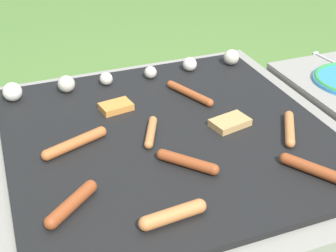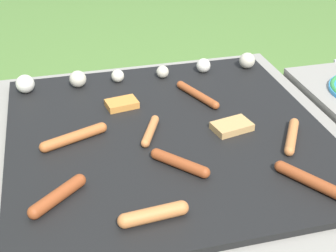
# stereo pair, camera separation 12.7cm
# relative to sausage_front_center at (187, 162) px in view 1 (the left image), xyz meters

# --- Properties ---
(ground_plane) EXTENTS (14.00, 14.00, 0.00)m
(ground_plane) POSITION_rel_sausage_front_center_xyz_m (0.01, 0.16, -0.45)
(ground_plane) COLOR #567F38
(grill) EXTENTS (0.98, 0.98, 0.44)m
(grill) POSITION_rel_sausage_front_center_xyz_m (0.01, 0.16, -0.23)
(grill) COLOR gray
(grill) RESTS_ON ground_plane
(sausage_front_center) EXTENTS (0.12, 0.13, 0.03)m
(sausage_front_center) POSITION_rel_sausage_front_center_xyz_m (0.00, 0.00, 0.00)
(sausage_front_center) COLOR #93421E
(sausage_front_center) RESTS_ON grill
(sausage_mid_right) EXTENTS (0.18, 0.09, 0.03)m
(sausage_mid_right) POSITION_rel_sausage_front_center_xyz_m (-0.24, 0.18, 0.00)
(sausage_mid_right) COLOR #B7602D
(sausage_mid_right) RESTS_ON grill
(sausage_back_right) EXTENTS (0.09, 0.18, 0.02)m
(sausage_back_right) POSITION_rel_sausage_front_center_xyz_m (0.15, 0.34, -0.00)
(sausage_back_right) COLOR #A34C23
(sausage_back_right) RESTS_ON grill
(sausage_front_right) EXTENTS (0.10, 0.15, 0.03)m
(sausage_front_right) POSITION_rel_sausage_front_center_xyz_m (0.32, 0.04, -0.00)
(sausage_front_right) COLOR #C6753D
(sausage_front_right) RESTS_ON grill
(sausage_back_left) EXTENTS (0.16, 0.04, 0.03)m
(sausage_back_left) POSITION_rel_sausage_front_center_xyz_m (-0.10, -0.16, 0.00)
(sausage_back_left) COLOR #C6753D
(sausage_back_left) RESTS_ON grill
(sausage_back_center) EXTENTS (0.08, 0.14, 0.02)m
(sausage_back_center) POSITION_rel_sausage_front_center_xyz_m (-0.04, 0.17, -0.00)
(sausage_back_center) COLOR #C6753D
(sausage_back_center) RESTS_ON grill
(sausage_front_left) EXTENTS (0.13, 0.12, 0.03)m
(sausage_front_left) POSITION_rel_sausage_front_center_xyz_m (-0.29, -0.05, 0.00)
(sausage_front_left) COLOR #93421E
(sausage_front_left) RESTS_ON grill
(sausage_mid_left) EXTENTS (0.12, 0.17, 0.03)m
(sausage_mid_left) POSITION_rel_sausage_front_center_xyz_m (0.28, -0.14, 0.00)
(sausage_mid_left) COLOR #93421E
(sausage_mid_left) RESTS_ON grill
(bread_slice_right) EXTENTS (0.12, 0.09, 0.02)m
(bread_slice_right) POSITION_rel_sausage_front_center_xyz_m (0.19, 0.13, -0.00)
(bread_slice_right) COLOR tan
(bread_slice_right) RESTS_ON grill
(bread_slice_center) EXTENTS (0.10, 0.08, 0.02)m
(bread_slice_center) POSITION_rel_sausage_front_center_xyz_m (-0.09, 0.34, -0.00)
(bread_slice_center) COLOR #D18438
(bread_slice_center) RESTS_ON grill
(mushroom_row) EXTENTS (0.81, 0.06, 0.06)m
(mushroom_row) POSITION_rel_sausage_front_center_xyz_m (-0.02, 0.51, 0.01)
(mushroom_row) COLOR silver
(mushroom_row) RESTS_ON grill
(fork_utensil) EXTENTS (0.04, 0.19, 0.01)m
(fork_utensil) POSITION_rel_sausage_front_center_xyz_m (0.73, 0.40, -0.01)
(fork_utensil) COLOR silver
(fork_utensil) RESTS_ON side_ledge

